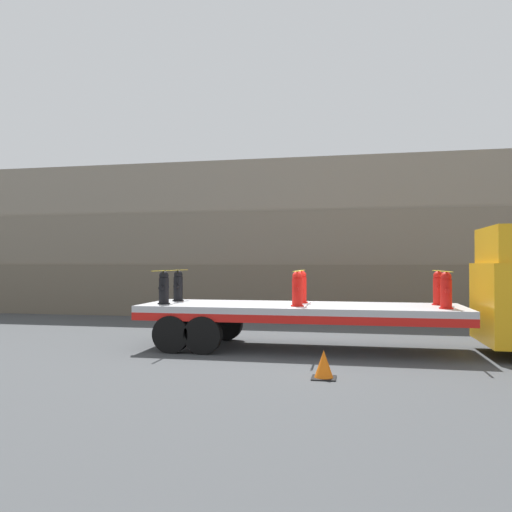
{
  "coord_description": "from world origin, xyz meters",
  "views": [
    {
      "loc": [
        1.42,
        -13.28,
        2.28
      ],
      "look_at": [
        -1.19,
        0.0,
        2.49
      ],
      "focal_mm": 35.0,
      "sensor_mm": 36.0,
      "label": 1
    }
  ],
  "objects_px": {
    "fire_hydrant_black_near_0": "(164,288)",
    "fire_hydrant_black_far_0": "(178,286)",
    "fire_hydrant_red_far_2": "(438,288)",
    "traffic_cone": "(324,365)",
    "fire_hydrant_red_near_2": "(446,291)",
    "fire_hydrant_red_far_1": "(302,287)",
    "fire_hydrant_red_near_1": "(297,289)",
    "flatbed_trailer": "(277,313)"
  },
  "relations": [
    {
      "from": "fire_hydrant_red_far_1",
      "to": "fire_hydrant_red_near_2",
      "type": "height_order",
      "value": "same"
    },
    {
      "from": "fire_hydrant_red_near_1",
      "to": "traffic_cone",
      "type": "relative_size",
      "value": 1.6
    },
    {
      "from": "fire_hydrant_black_near_0",
      "to": "fire_hydrant_black_far_0",
      "type": "height_order",
      "value": "same"
    },
    {
      "from": "fire_hydrant_red_far_1",
      "to": "fire_hydrant_red_near_2",
      "type": "xyz_separation_m",
      "value": [
        3.61,
        -1.12,
        0.0
      ]
    },
    {
      "from": "fire_hydrant_black_far_0",
      "to": "fire_hydrant_red_near_2",
      "type": "relative_size",
      "value": 1.0
    },
    {
      "from": "traffic_cone",
      "to": "fire_hydrant_red_near_2",
      "type": "bearing_deg",
      "value": 44.5
    },
    {
      "from": "fire_hydrant_black_near_0",
      "to": "fire_hydrant_red_far_2",
      "type": "distance_m",
      "value": 7.31
    },
    {
      "from": "fire_hydrant_black_near_0",
      "to": "fire_hydrant_red_far_1",
      "type": "height_order",
      "value": "same"
    },
    {
      "from": "traffic_cone",
      "to": "fire_hydrant_red_near_1",
      "type": "bearing_deg",
      "value": 106.88
    },
    {
      "from": "fire_hydrant_black_near_0",
      "to": "fire_hydrant_black_far_0",
      "type": "relative_size",
      "value": 1.0
    },
    {
      "from": "fire_hydrant_red_far_2",
      "to": "fire_hydrant_black_far_0",
      "type": "bearing_deg",
      "value": 180.0
    },
    {
      "from": "fire_hydrant_red_near_1",
      "to": "flatbed_trailer",
      "type": "bearing_deg",
      "value": 137.38
    },
    {
      "from": "fire_hydrant_red_far_2",
      "to": "fire_hydrant_red_near_1",
      "type": "bearing_deg",
      "value": -162.82
    },
    {
      "from": "fire_hydrant_red_near_2",
      "to": "traffic_cone",
      "type": "bearing_deg",
      "value": -135.5
    },
    {
      "from": "fire_hydrant_red_far_1",
      "to": "fire_hydrant_red_far_2",
      "type": "relative_size",
      "value": 1.0
    },
    {
      "from": "fire_hydrant_red_far_2",
      "to": "traffic_cone",
      "type": "relative_size",
      "value": 1.6
    },
    {
      "from": "flatbed_trailer",
      "to": "fire_hydrant_red_far_2",
      "type": "height_order",
      "value": "fire_hydrant_red_far_2"
    },
    {
      "from": "fire_hydrant_red_far_1",
      "to": "fire_hydrant_red_far_2",
      "type": "bearing_deg",
      "value": 0.0
    },
    {
      "from": "fire_hydrant_red_near_1",
      "to": "traffic_cone",
      "type": "bearing_deg",
      "value": -73.12
    },
    {
      "from": "fire_hydrant_black_far_0",
      "to": "fire_hydrant_black_near_0",
      "type": "bearing_deg",
      "value": -90.0
    },
    {
      "from": "flatbed_trailer",
      "to": "fire_hydrant_red_far_1",
      "type": "height_order",
      "value": "fire_hydrant_red_far_1"
    },
    {
      "from": "fire_hydrant_red_near_2",
      "to": "fire_hydrant_red_far_2",
      "type": "bearing_deg",
      "value": 90.0
    },
    {
      "from": "flatbed_trailer",
      "to": "traffic_cone",
      "type": "height_order",
      "value": "flatbed_trailer"
    },
    {
      "from": "fire_hydrant_red_near_1",
      "to": "fire_hydrant_red_far_1",
      "type": "distance_m",
      "value": 1.12
    },
    {
      "from": "flatbed_trailer",
      "to": "fire_hydrant_red_far_2",
      "type": "relative_size",
      "value": 9.39
    },
    {
      "from": "fire_hydrant_black_near_0",
      "to": "fire_hydrant_red_far_1",
      "type": "relative_size",
      "value": 1.0
    },
    {
      "from": "flatbed_trailer",
      "to": "fire_hydrant_red_near_2",
      "type": "distance_m",
      "value": 4.31
    },
    {
      "from": "fire_hydrant_red_near_1",
      "to": "traffic_cone",
      "type": "distance_m",
      "value": 3.16
    },
    {
      "from": "fire_hydrant_red_near_2",
      "to": "traffic_cone",
      "type": "distance_m",
      "value": 4.13
    },
    {
      "from": "fire_hydrant_black_far_0",
      "to": "fire_hydrant_red_far_2",
      "type": "xyz_separation_m",
      "value": [
        7.22,
        0.0,
        0.0
      ]
    },
    {
      "from": "fire_hydrant_red_near_1",
      "to": "fire_hydrant_red_far_2",
      "type": "height_order",
      "value": "same"
    },
    {
      "from": "fire_hydrant_black_near_0",
      "to": "fire_hydrant_red_far_2",
      "type": "bearing_deg",
      "value": 8.79
    },
    {
      "from": "fire_hydrant_red_near_2",
      "to": "fire_hydrant_red_far_2",
      "type": "height_order",
      "value": "same"
    },
    {
      "from": "fire_hydrant_red_far_1",
      "to": "traffic_cone",
      "type": "xyz_separation_m",
      "value": [
        0.83,
        -3.85,
        -1.35
      ]
    },
    {
      "from": "fire_hydrant_red_near_1",
      "to": "fire_hydrant_red_near_2",
      "type": "bearing_deg",
      "value": 0.0
    },
    {
      "from": "fire_hydrant_black_far_0",
      "to": "fire_hydrant_red_far_1",
      "type": "height_order",
      "value": "same"
    },
    {
      "from": "flatbed_trailer",
      "to": "fire_hydrant_red_near_1",
      "type": "height_order",
      "value": "fire_hydrant_red_near_1"
    },
    {
      "from": "flatbed_trailer",
      "to": "fire_hydrant_red_near_1",
      "type": "relative_size",
      "value": 9.39
    },
    {
      "from": "fire_hydrant_red_far_2",
      "to": "fire_hydrant_red_far_1",
      "type": "bearing_deg",
      "value": 180.0
    },
    {
      "from": "fire_hydrant_black_near_0",
      "to": "fire_hydrant_red_near_1",
      "type": "xyz_separation_m",
      "value": [
        3.61,
        0.0,
        0.0
      ]
    },
    {
      "from": "fire_hydrant_black_far_0",
      "to": "fire_hydrant_red_far_1",
      "type": "distance_m",
      "value": 3.61
    },
    {
      "from": "fire_hydrant_red_far_1",
      "to": "flatbed_trailer",
      "type": "bearing_deg",
      "value": -137.38
    }
  ]
}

